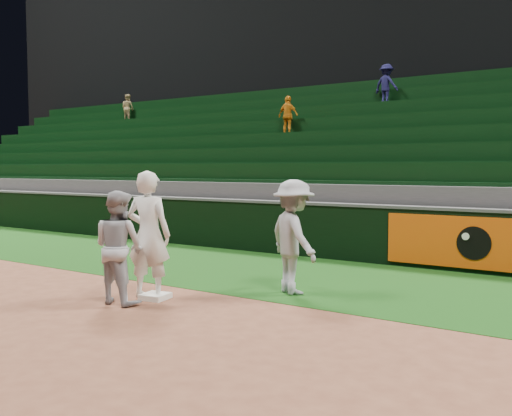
% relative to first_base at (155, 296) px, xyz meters
% --- Properties ---
extents(ground, '(70.00, 70.00, 0.00)m').
position_rel_first_base_xyz_m(ground, '(0.16, -0.07, -0.04)').
color(ground, brown).
rests_on(ground, ground).
extents(foul_grass, '(36.00, 4.20, 0.01)m').
position_rel_first_base_xyz_m(foul_grass, '(0.16, 2.93, -0.04)').
color(foul_grass, '#0F350D').
rests_on(foul_grass, ground).
extents(upper_deck, '(40.00, 12.00, 12.00)m').
position_rel_first_base_xyz_m(upper_deck, '(0.16, 17.38, 5.96)').
color(upper_deck, black).
rests_on(upper_deck, ground).
extents(first_base, '(0.44, 0.44, 0.09)m').
position_rel_first_base_xyz_m(first_base, '(0.00, 0.00, 0.00)').
color(first_base, white).
rests_on(first_base, ground).
extents(first_baseman, '(0.83, 0.66, 1.98)m').
position_rel_first_base_xyz_m(first_baseman, '(-0.15, 0.03, 0.95)').
color(first_baseman, white).
rests_on(first_baseman, ground).
extents(baserunner, '(0.82, 0.64, 1.69)m').
position_rel_first_base_xyz_m(baserunner, '(-0.27, -0.49, 0.80)').
color(baserunner, '#A3A5AD').
rests_on(baserunner, ground).
extents(base_coach, '(1.37, 1.20, 1.83)m').
position_rel_first_base_xyz_m(base_coach, '(1.57, 1.53, 0.88)').
color(base_coach, '#9598A1').
rests_on(base_coach, foul_grass).
extents(field_wall, '(36.00, 0.45, 1.25)m').
position_rel_first_base_xyz_m(field_wall, '(0.19, 5.13, 0.59)').
color(field_wall, black).
rests_on(field_wall, ground).
extents(stadium_seating, '(36.00, 5.95, 5.11)m').
position_rel_first_base_xyz_m(stadium_seating, '(0.16, 8.90, 1.66)').
color(stadium_seating, '#3B3B3D').
rests_on(stadium_seating, ground).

